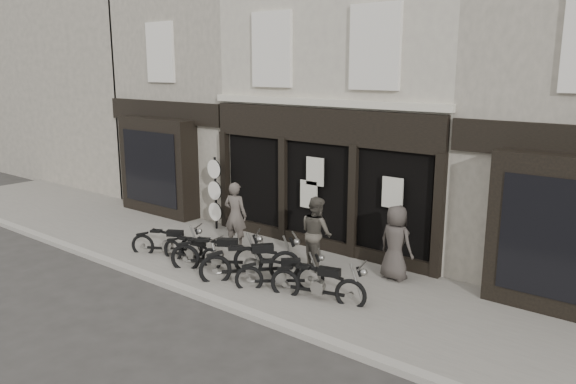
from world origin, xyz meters
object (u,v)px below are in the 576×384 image
Objects in this scene: motorcycle_5 at (318,286)px; motorcycle_4 at (281,276)px; motorcycle_0 at (168,245)px; man_right at (396,243)px; man_centre at (316,233)px; motorcycle_1 at (192,253)px; motorcycle_3 at (252,265)px; motorcycle_2 at (218,257)px; advert_sign_post at (215,196)px; man_left at (235,215)px.

motorcycle_4 is at bearing 164.14° from motorcycle_5.
motorcycle_5 is (1.04, -0.01, 0.03)m from motorcycle_4.
man_right is at bearing -7.06° from motorcycle_0.
man_right is at bearing -141.09° from man_centre.
motorcycle_0 reaches higher than motorcycle_1.
motorcycle_1 is 2.81m from motorcycle_4.
motorcycle_5 reaches higher than motorcycle_4.
motorcycle_4 reaches higher than motorcycle_1.
motorcycle_1 is 0.96× the size of motorcycle_3.
motorcycle_2 is 1.24× the size of motorcycle_4.
motorcycle_3 is at bearing 140.07° from motorcycle_4.
motorcycle_3 is 1.91m from motorcycle_5.
motorcycle_3 is 0.88m from motorcycle_4.
motorcycle_2 is at bearing -40.15° from advert_sign_post.
motorcycle_2 is 1.17× the size of man_right.
advert_sign_post is at bearing 5.97° from man_right.
motorcycle_5 is (3.84, 0.11, 0.05)m from motorcycle_1.
man_left is (0.02, 1.55, 0.67)m from motorcycle_1.
motorcycle_2 is 0.97× the size of motorcycle_5.
advert_sign_post is (-0.75, 2.46, 0.75)m from motorcycle_0.
motorcycle_0 is at bearing 140.97° from motorcycle_4.
motorcycle_0 is 0.99× the size of man_left.
man_right is at bearing 0.38° from advert_sign_post.
motorcycle_2 is 2.97m from motorcycle_5.
motorcycle_2 reaches higher than motorcycle_4.
motorcycle_5 is 0.91× the size of advert_sign_post.
man_centre reaches higher than motorcycle_5.
motorcycle_3 is at bearing -30.00° from advert_sign_post.
man_right reaches higher than motorcycle_2.
man_centre is (2.65, 0.08, -0.01)m from man_left.
motorcycle_5 is at bearing -20.04° from advert_sign_post.
man_centre is at bearing -4.76° from motorcycle_0.
man_centre is (2.68, 1.63, 0.66)m from motorcycle_1.
motorcycle_3 is (2.90, 0.09, 0.07)m from motorcycle_0.
motorcycle_2 is 0.88× the size of advert_sign_post.
advert_sign_post is (-2.59, 2.43, 0.69)m from motorcycle_2.
man_centre reaches higher than motorcycle_1.
motorcycle_1 is at bearing -29.48° from motorcycle_0.
advert_sign_post is at bearing 11.12° from man_centre.
man_left is 1.97m from advert_sign_post.
motorcycle_1 is 0.92× the size of motorcycle_2.
motorcycle_3 is at bearing -28.75° from motorcycle_2.
advert_sign_post reaches higher than motorcycle_4.
man_centre reaches higher than motorcycle_4.
motorcycle_1 is 3.11m from advert_sign_post.
man_right is at bearing -1.71° from motorcycle_2.
man_left is at bearing 16.64° from man_right.
motorcycle_2 is 1.14× the size of man_centre.
man_right is (1.85, 0.56, -0.02)m from man_centre.
man_left is at bearing 23.67° from man_centre.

